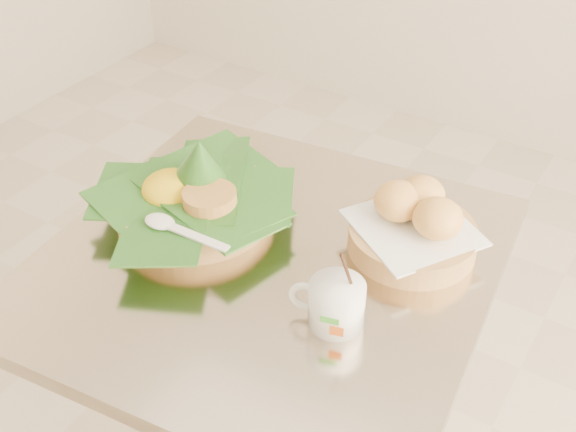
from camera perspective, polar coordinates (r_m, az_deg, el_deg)
The scene contains 4 objects.
cafe_table at distance 1.32m, azimuth -1.47°, elevation -10.62°, with size 0.77×0.77×0.75m.
rice_basket at distance 1.24m, azimuth -7.50°, elevation 1.73°, with size 0.34×0.34×0.17m.
bread_basket at distance 1.18m, azimuth 9.98°, elevation -0.72°, with size 0.25×0.25×0.11m.
coffee_mug at distance 1.04m, azimuth 3.73°, elevation -6.84°, with size 0.11×0.09×0.14m.
Camera 1 is at (0.61, -0.77, 1.51)m, focal length 45.00 mm.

